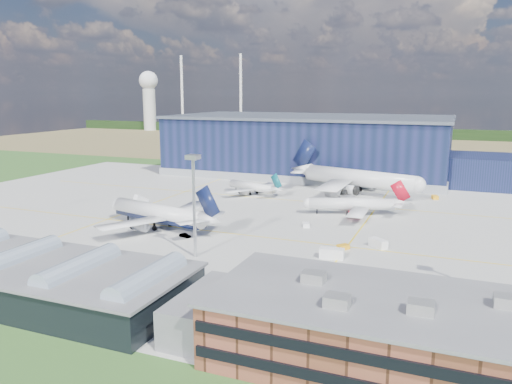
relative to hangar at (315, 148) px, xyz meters
name	(u,v)px	position (x,y,z in m)	size (l,w,h in m)	color
ground	(216,221)	(-2.81, -94.80, -11.62)	(600.00, 600.00, 0.00)	#2C5821
apron	(230,213)	(-2.81, -84.80, -11.59)	(220.00, 160.00, 0.08)	#A2A29D
farmland	(360,146)	(-2.81, 125.20, -11.62)	(600.00, 220.00, 0.01)	#8F764D
treeline	(378,132)	(-2.81, 205.20, -7.62)	(600.00, 8.00, 8.00)	black
horizon_dressing	(174,95)	(-194.11, 199.58, 22.58)	(440.20, 18.00, 70.00)	silver
hangar	(315,148)	(0.00, 0.00, 0.00)	(145.00, 62.00, 26.10)	#101A37
ops_building	(381,330)	(52.20, -154.81, -6.82)	(46.00, 23.00, 10.90)	brown
glass_concourse	(34,276)	(-9.26, -154.80, -7.93)	(78.00, 23.00, 8.60)	black
light_mast_center	(194,189)	(7.19, -124.80, 3.82)	(2.60, 2.60, 23.00)	#BBBDC2
airliner_navy	(158,204)	(-14.01, -106.80, -5.01)	(40.52, 39.64, 13.21)	white
airliner_red	(351,198)	(31.56, -72.80, -6.33)	(32.43, 31.73, 10.58)	white
airliner_widebody	(360,170)	(27.68, -39.80, -2.65)	(54.98, 53.78, 17.93)	white
airliner_regional	(252,182)	(-8.16, -54.80, -7.30)	(26.47, 25.89, 8.63)	white
gse_tug_b	(343,247)	(36.73, -106.99, -11.04)	(1.78, 2.67, 1.16)	orange
gse_van_a	(332,253)	(35.78, -114.39, -10.45)	(2.34, 5.35, 2.34)	white
gse_cart_a	(306,225)	(22.98, -91.14, -11.02)	(1.83, 2.75, 1.19)	white
gse_van_b	(378,243)	(44.11, -102.46, -10.56)	(2.12, 4.62, 2.12)	white
gse_tug_c	(435,197)	(53.90, -39.18, -10.95)	(1.91, 3.05, 1.33)	orange
airstair	(141,205)	(-31.37, -90.38, -10.06)	(1.94, 4.85, 3.10)	white
car_a	(320,272)	(35.97, -125.41, -11.03)	(1.39, 3.45, 1.18)	#99999E
car_b	(185,236)	(-2.65, -112.42, -11.09)	(1.12, 3.21, 1.06)	#99999E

